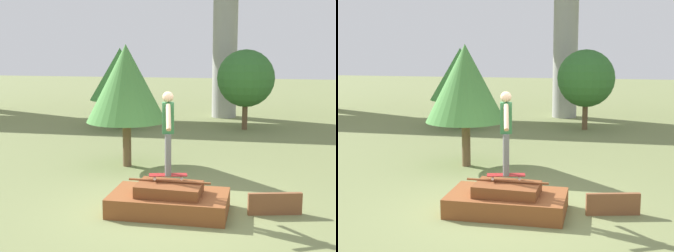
% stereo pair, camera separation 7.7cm
% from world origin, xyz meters
% --- Properties ---
extents(ground_plane, '(80.00, 80.00, 0.00)m').
position_xyz_m(ground_plane, '(0.00, 0.00, 0.00)').
color(ground_plane, olive).
extents(scrap_pile, '(2.25, 1.30, 0.64)m').
position_xyz_m(scrap_pile, '(0.00, -0.01, 0.24)').
color(scrap_pile, brown).
rests_on(scrap_pile, ground_plane).
extents(scrap_plank_loose, '(1.02, 0.33, 0.43)m').
position_xyz_m(scrap_plank_loose, '(2.00, 0.27, 0.21)').
color(scrap_plank_loose, brown).
rests_on(scrap_plank_loose, ground_plane).
extents(skateboard, '(0.77, 0.38, 0.09)m').
position_xyz_m(skateboard, '(-0.04, 0.08, 0.72)').
color(skateboard, maroon).
rests_on(skateboard, scrap_pile).
extents(skater, '(0.33, 1.09, 1.61)m').
position_xyz_m(skater, '(-0.04, 0.08, 1.65)').
color(skater, slate).
rests_on(skater, skateboard).
extents(tree_behind_left, '(2.12, 2.12, 3.24)m').
position_xyz_m(tree_behind_left, '(-1.81, 3.30, 2.22)').
color(tree_behind_left, brown).
rests_on(tree_behind_left, ground_plane).
extents(tree_behind_right, '(2.20, 2.20, 3.08)m').
position_xyz_m(tree_behind_right, '(1.07, 9.66, 1.98)').
color(tree_behind_right, brown).
rests_on(tree_behind_right, ground_plane).
extents(tree_mid_back, '(2.39, 2.39, 3.13)m').
position_xyz_m(tree_mid_back, '(-3.73, 9.02, 2.13)').
color(tree_mid_back, brown).
rests_on(tree_mid_back, ground_plane).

